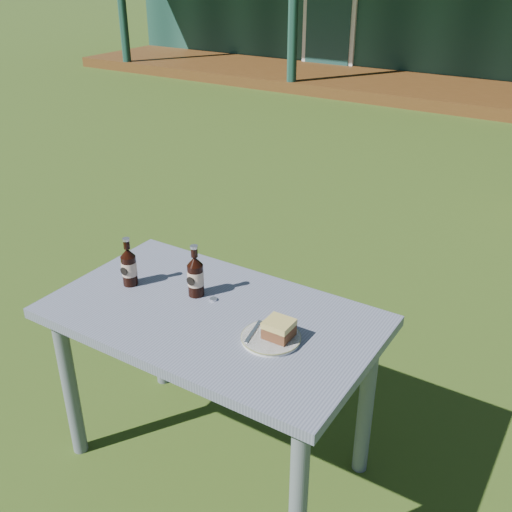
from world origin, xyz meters
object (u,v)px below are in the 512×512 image
Objects in this scene: cafe_table at (213,335)px; cola_bottle_near at (195,276)px; cake_slice at (279,329)px; cola_bottle_far at (129,266)px; plate at (271,338)px.

cola_bottle_near reaches higher than cafe_table.
cola_bottle_near is (-0.42, 0.09, 0.04)m from cake_slice.
cafe_table is 6.02× the size of cola_bottle_far.
cola_bottle_near reaches higher than plate.
cola_bottle_near reaches higher than cake_slice.
cola_bottle_far is at bearing 178.77° from cake_slice.
plate is at bearing -14.50° from cola_bottle_near.
cake_slice is at bearing -1.23° from cola_bottle_far.
plate is 0.67m from cola_bottle_far.
cola_bottle_near is 1.04× the size of cola_bottle_far.
plate is 0.98× the size of cola_bottle_near.
cafe_table is 0.23m from cola_bottle_near.
cake_slice reaches higher than plate.
cola_bottle_near is 0.28m from cola_bottle_far.
plate reaches higher than cafe_table.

